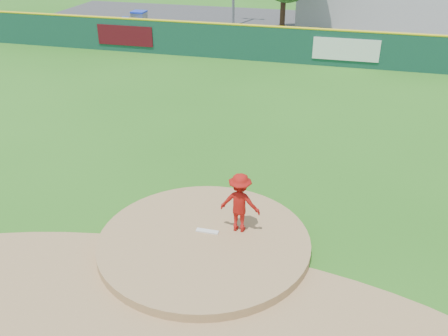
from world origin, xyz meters
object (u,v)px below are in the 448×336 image
(pitcher, at_px, (240,203))
(playground_slide, at_px, (139,22))
(pool_building_grp, at_px, (400,0))
(van, at_px, (245,35))

(pitcher, relative_size, playground_slide, 0.61)
(pitcher, height_order, playground_slide, pitcher)
(pitcher, height_order, pool_building_grp, pool_building_grp)
(van, bearing_deg, pool_building_grp, -40.27)
(van, xyz_separation_m, pool_building_grp, (9.89, 10.26, 1.05))
(van, relative_size, playground_slide, 1.59)
(pool_building_grp, bearing_deg, playground_slide, -153.95)
(van, height_order, pool_building_grp, pool_building_grp)
(pitcher, bearing_deg, playground_slide, -58.94)
(van, distance_m, playground_slide, 8.19)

